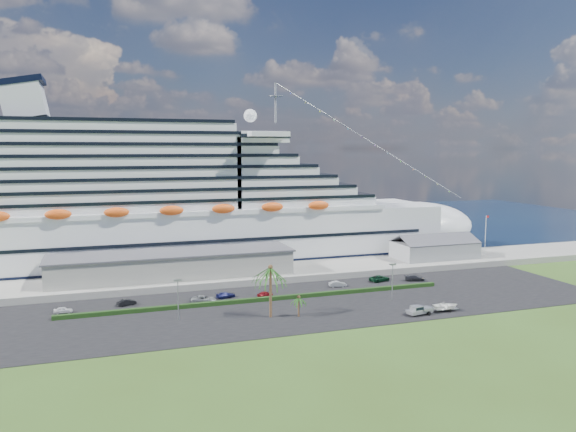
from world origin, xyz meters
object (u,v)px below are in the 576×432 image
object	(u,v)px
parked_car_3	(226,295)
boat_trailer	(446,306)
pickup_truck	(419,310)
cruise_ship	(173,208)

from	to	relation	value
parked_car_3	boat_trailer	world-z (taller)	boat_trailer
pickup_truck	cruise_ship	bearing A→B (deg)	120.93
cruise_ship	boat_trailer	distance (m)	84.34
parked_car_3	pickup_truck	world-z (taller)	pickup_truck
parked_car_3	cruise_ship	bearing A→B (deg)	-6.17
pickup_truck	boat_trailer	size ratio (longest dim) A/B	0.90
pickup_truck	boat_trailer	xyz separation A→B (m)	(6.67, 0.46, 0.14)
parked_car_3	pickup_truck	distance (m)	43.41
pickup_truck	parked_car_3	bearing A→B (deg)	143.44
cruise_ship	parked_car_3	size ratio (longest dim) A/B	41.50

